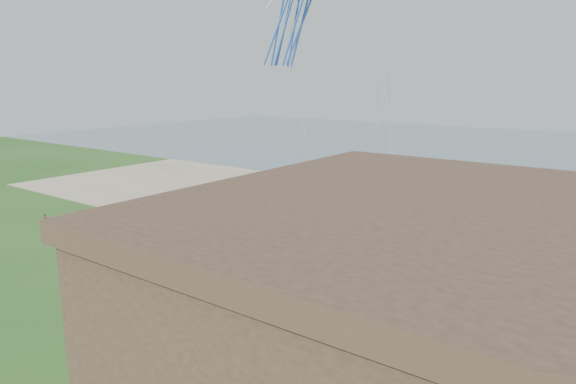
% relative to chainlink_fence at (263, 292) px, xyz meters
% --- Properties ---
extents(ground, '(160.00, 160.00, 0.00)m').
position_rel_chainlink_fence_xyz_m(ground, '(0.00, -6.00, -0.55)').
color(ground, '#28571E').
rests_on(ground, ground).
extents(sand_beach, '(72.00, 20.00, 0.02)m').
position_rel_chainlink_fence_xyz_m(sand_beach, '(0.00, 16.00, -0.55)').
color(sand_beach, tan).
rests_on(sand_beach, ground).
extents(ocean, '(160.00, 68.00, 0.02)m').
position_rel_chainlink_fence_xyz_m(ocean, '(0.00, 60.00, -0.55)').
color(ocean, slate).
rests_on(ocean, ground).
extents(chainlink_fence, '(36.20, 0.20, 1.25)m').
position_rel_chainlink_fence_xyz_m(chainlink_fence, '(0.00, 0.00, 0.00)').
color(chainlink_fence, '#493629').
rests_on(chainlink_fence, ground).
extents(picnic_table, '(2.31, 1.92, 0.86)m').
position_rel_chainlink_fence_xyz_m(picnic_table, '(6.82, -1.00, -0.12)').
color(picnic_table, brown).
rests_on(picnic_table, ground).
extents(octopus_kite, '(3.14, 2.39, 6.01)m').
position_rel_chainlink_fence_xyz_m(octopus_kite, '(-2.31, 5.19, 12.66)').
color(octopus_kite, '#FF2837').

